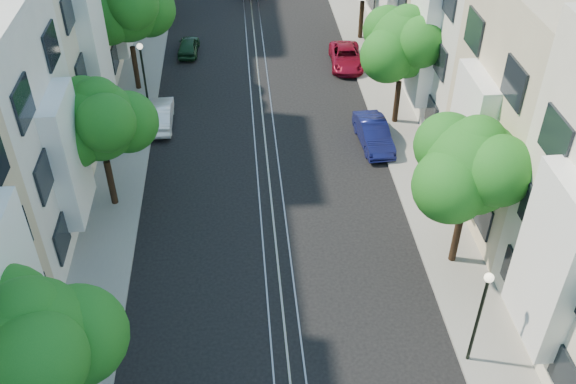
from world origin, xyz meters
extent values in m
plane|color=black|center=(0.00, 28.00, 0.00)|extent=(200.00, 200.00, 0.00)
cube|color=gray|center=(7.25, 28.00, 0.06)|extent=(2.50, 80.00, 0.12)
cube|color=gray|center=(-7.25, 28.00, 0.06)|extent=(2.50, 80.00, 0.12)
cube|color=gray|center=(-0.55, 28.00, 0.01)|extent=(0.06, 80.00, 0.02)
cube|color=gray|center=(0.00, 28.00, 0.01)|extent=(0.06, 80.00, 0.02)
cube|color=gray|center=(0.55, 28.00, 0.01)|extent=(0.06, 80.00, 0.02)
cube|color=tan|center=(0.00, 28.00, 0.00)|extent=(0.08, 80.00, 0.01)
cube|color=white|center=(8.20, 4.00, 4.62)|extent=(0.90, 3.04, 6.05)
cube|color=beige|center=(12.00, 12.00, 5.00)|extent=(7.00, 8.00, 10.00)
cube|color=white|center=(8.20, 12.00, 4.20)|extent=(0.90, 3.04, 5.50)
cube|color=silver|center=(12.00, 20.00, 6.00)|extent=(7.00, 8.00, 12.00)
cube|color=white|center=(8.20, 20.00, 5.04)|extent=(0.90, 3.04, 6.60)
cube|color=white|center=(8.20, 28.00, 3.78)|extent=(0.90, 3.04, 4.95)
cube|color=white|center=(-8.20, 4.00, 4.53)|extent=(0.90, 3.04, 5.93)
cube|color=white|center=(-8.20, 12.00, 4.12)|extent=(0.90, 3.04, 5.39)
cube|color=beige|center=(-12.00, 20.00, 5.88)|extent=(7.00, 8.00, 11.76)
cube|color=white|center=(-8.20, 20.00, 4.94)|extent=(0.90, 3.04, 6.47)
cube|color=silver|center=(-12.00, 28.00, 4.41)|extent=(7.00, 8.00, 8.82)
cube|color=white|center=(-8.20, 28.00, 3.70)|extent=(0.90, 3.04, 4.85)
cylinder|color=black|center=(7.20, 9.00, 1.34)|extent=(0.30, 0.30, 2.45)
sphere|color=#175A16|center=(7.20, 9.00, 4.81)|extent=(3.64, 3.64, 3.64)
sphere|color=#175A16|center=(8.30, 9.50, 4.41)|extent=(2.91, 2.91, 2.91)
sphere|color=#175A16|center=(6.25, 8.30, 4.51)|extent=(2.84, 2.84, 2.84)
sphere|color=#175A16|center=(7.30, 9.10, 5.71)|extent=(2.18, 2.18, 2.18)
cylinder|color=black|center=(7.20, 20.00, 1.31)|extent=(0.30, 0.30, 2.38)
sphere|color=#175A16|center=(7.20, 20.00, 4.68)|extent=(3.54, 3.54, 3.54)
sphere|color=#175A16|center=(8.30, 20.50, 4.28)|extent=(2.83, 2.83, 2.83)
sphere|color=#175A16|center=(6.25, 19.30, 4.38)|extent=(2.76, 2.76, 2.76)
sphere|color=#175A16|center=(7.30, 20.10, 5.58)|extent=(2.12, 2.12, 2.12)
cylinder|color=black|center=(7.20, 31.00, 1.38)|extent=(0.30, 0.30, 2.52)
sphere|color=#175A16|center=(-7.20, 2.00, 4.81)|extent=(3.64, 3.64, 3.64)
sphere|color=#175A16|center=(-6.10, 2.50, 4.41)|extent=(2.91, 2.91, 2.91)
sphere|color=#175A16|center=(-7.10, 2.10, 5.71)|extent=(2.18, 2.18, 2.18)
cylinder|color=black|center=(-7.20, 14.00, 1.26)|extent=(0.30, 0.30, 2.27)
sphere|color=#175A16|center=(-7.20, 14.00, 4.47)|extent=(3.38, 3.38, 3.38)
sphere|color=#175A16|center=(-6.10, 14.50, 4.07)|extent=(2.70, 2.70, 2.70)
sphere|color=#175A16|center=(-8.15, 13.30, 4.17)|extent=(2.64, 2.64, 2.64)
sphere|color=#175A16|center=(-7.10, 14.10, 5.38)|extent=(2.03, 2.03, 2.03)
cylinder|color=black|center=(-7.20, 25.00, 1.43)|extent=(0.30, 0.30, 2.62)
sphere|color=#175A16|center=(-7.20, 25.00, 5.14)|extent=(3.90, 3.90, 3.90)
sphere|color=#175A16|center=(-6.10, 25.50, 4.74)|extent=(3.12, 3.12, 3.12)
sphere|color=#175A16|center=(-8.15, 24.30, 4.84)|extent=(3.04, 3.04, 3.04)
cylinder|color=black|center=(-7.20, 36.00, 1.31)|extent=(0.30, 0.30, 2.38)
cylinder|color=black|center=(6.30, 4.00, 2.12)|extent=(0.12, 0.12, 4.00)
sphere|color=#FFF2CC|center=(6.30, 4.00, 4.12)|extent=(0.32, 0.32, 0.32)
cylinder|color=black|center=(-6.30, 22.00, 2.12)|extent=(0.12, 0.12, 4.00)
sphere|color=#FFF2CC|center=(-6.30, 22.00, 4.12)|extent=(0.32, 0.32, 0.32)
imported|color=#0E1247|center=(5.60, 17.95, 0.65)|extent=(1.65, 4.05, 1.30)
imported|color=maroon|center=(5.60, 27.08, 0.58)|extent=(2.15, 4.27, 1.16)
imported|color=white|center=(-5.60, 20.88, 0.63)|extent=(1.37, 3.81, 1.25)
imported|color=#15361E|center=(-4.40, 29.70, 0.53)|extent=(1.44, 3.20, 1.07)
camera|label=1|loc=(-1.20, -9.69, 18.55)|focal=40.00mm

